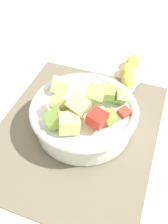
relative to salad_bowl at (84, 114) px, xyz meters
The scene contains 5 objects.
ground_plane 0.05m from the salad_bowl, 140.32° to the left, with size 2.40×2.40×0.00m, color silver.
placemat 0.05m from the salad_bowl, 140.32° to the left, with size 0.43×0.36×0.01m, color #756B56.
salad_bowl is the anchor object (origin of this frame).
serving_spoon 0.22m from the salad_bowl, 23.68° to the right, with size 0.23×0.12×0.01m.
banana_whole 0.23m from the salad_bowl, 14.18° to the right, with size 0.15×0.06×0.04m.
Camera 1 is at (-0.34, -0.14, 0.46)m, focal length 40.59 mm.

